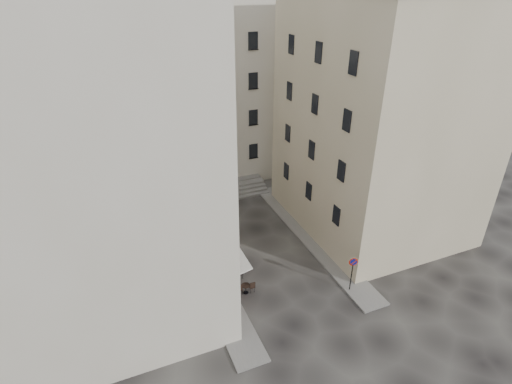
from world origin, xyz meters
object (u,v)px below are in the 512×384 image
no_parking_sign (353,268)px  pedestrian (219,247)px  bistro_table_b (233,274)px  bistro_table_a (246,288)px

no_parking_sign → pedestrian: bearing=153.7°
no_parking_sign → bistro_table_b: bearing=168.5°
no_parking_sign → bistro_table_a: (-6.65, 2.53, -1.53)m
no_parking_sign → pedestrian: size_ratio=1.72×
bistro_table_a → bistro_table_b: bearing=100.9°
bistro_table_a → bistro_table_b: size_ratio=0.90×
no_parking_sign → pedestrian: no_parking_sign is taller
bistro_table_a → bistro_table_b: (-0.32, 1.66, 0.05)m
no_parking_sign → bistro_table_b: size_ratio=2.01×
pedestrian → no_parking_sign: bearing=121.7°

